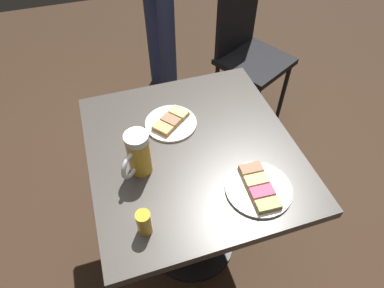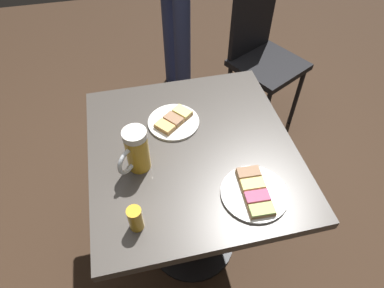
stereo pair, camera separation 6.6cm
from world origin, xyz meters
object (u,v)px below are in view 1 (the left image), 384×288
(plate_far, at_px, (259,188))
(beer_glass_small, at_px, (144,223))
(cafe_chair, at_px, (247,47))
(beer_mug, at_px, (138,154))
(plate_near, at_px, (171,122))

(plate_far, bearing_deg, beer_glass_small, -175.76)
(beer_glass_small, xyz_separation_m, cafe_chair, (0.86, 1.12, -0.26))
(plate_far, relative_size, beer_mug, 1.29)
(plate_near, distance_m, beer_glass_small, 0.45)
(plate_far, bearing_deg, beer_mug, 150.74)
(beer_glass_small, relative_size, cafe_chair, 0.09)
(beer_glass_small, bearing_deg, plate_far, 4.24)
(plate_far, relative_size, cafe_chair, 0.23)
(plate_near, distance_m, beer_mug, 0.25)
(beer_mug, bearing_deg, cafe_chair, 47.37)
(plate_near, height_order, plate_far, same)
(beer_mug, bearing_deg, plate_near, 49.52)
(plate_near, bearing_deg, beer_glass_small, -114.88)
(plate_near, relative_size, plate_far, 0.91)
(beer_glass_small, height_order, cafe_chair, cafe_chair)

